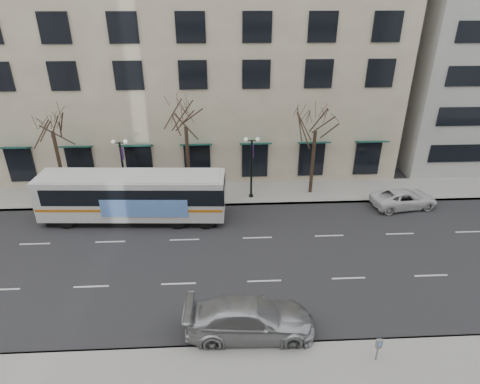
{
  "coord_description": "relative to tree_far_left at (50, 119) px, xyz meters",
  "views": [
    {
      "loc": [
        2.64,
        -20.81,
        15.2
      ],
      "look_at": [
        3.76,
        1.42,
        4.0
      ],
      "focal_mm": 30.0,
      "sensor_mm": 36.0,
      "label": 1
    }
  ],
  "objects": [
    {
      "name": "building_hotel",
      "position": [
        8.0,
        12.2,
        5.3
      ],
      "size": [
        40.0,
        20.0,
        24.0
      ],
      "primitive_type": "cube",
      "color": "tan",
      "rests_on": "ground"
    },
    {
      "name": "silver_car",
      "position": [
        13.87,
        -15.0,
        -5.78
      ],
      "size": [
        6.43,
        2.79,
        1.84
      ],
      "primitive_type": "imported",
      "rotation": [
        0.0,
        0.0,
        1.54
      ],
      "color": "#A7AAAF",
      "rests_on": "ground"
    },
    {
      "name": "tree_far_mid",
      "position": [
        10.0,
        0.0,
        0.21
      ],
      "size": [
        3.6,
        3.6,
        8.55
      ],
      "color": "black",
      "rests_on": "ground"
    },
    {
      "name": "lamp_post_left",
      "position": [
        5.01,
        -0.6,
        -3.75
      ],
      "size": [
        1.22,
        0.45,
        5.21
      ],
      "color": "black",
      "rests_on": "ground"
    },
    {
      "name": "ground",
      "position": [
        10.0,
        -8.8,
        -6.7
      ],
      "size": [
        160.0,
        160.0,
        0.0
      ],
      "primitive_type": "plane",
      "color": "black",
      "rests_on": "ground"
    },
    {
      "name": "sidewalk_far",
      "position": [
        15.0,
        0.2,
        -6.62
      ],
      "size": [
        80.0,
        4.0,
        0.15
      ],
      "primitive_type": "cube",
      "color": "gray",
      "rests_on": "ground"
    },
    {
      "name": "pay_station",
      "position": [
        19.48,
        -17.03,
        -5.67
      ],
      "size": [
        0.28,
        0.2,
        1.21
      ],
      "rotation": [
        0.0,
        0.0,
        0.11
      ],
      "color": "gray",
      "rests_on": "sidewalk_near"
    },
    {
      "name": "tree_far_left",
      "position": [
        0.0,
        0.0,
        0.0
      ],
      "size": [
        3.6,
        3.6,
        8.34
      ],
      "color": "black",
      "rests_on": "ground"
    },
    {
      "name": "tree_far_right",
      "position": [
        20.0,
        0.0,
        -0.28
      ],
      "size": [
        3.6,
        3.6,
        8.06
      ],
      "color": "black",
      "rests_on": "ground"
    },
    {
      "name": "white_pickup",
      "position": [
        26.8,
        -2.6,
        -5.99
      ],
      "size": [
        5.35,
        3.01,
        1.41
      ],
      "primitive_type": "imported",
      "rotation": [
        0.0,
        0.0,
        1.71
      ],
      "color": "silver",
      "rests_on": "ground"
    },
    {
      "name": "city_bus",
      "position": [
        6.28,
        -3.53,
        -4.73
      ],
      "size": [
        13.44,
        3.61,
        3.61
      ],
      "rotation": [
        0.0,
        0.0,
        -0.05
      ],
      "color": "silver",
      "rests_on": "ground"
    },
    {
      "name": "lamp_post_right",
      "position": [
        15.01,
        -0.6,
        -3.75
      ],
      "size": [
        1.22,
        0.45,
        5.21
      ],
      "color": "black",
      "rests_on": "ground"
    }
  ]
}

